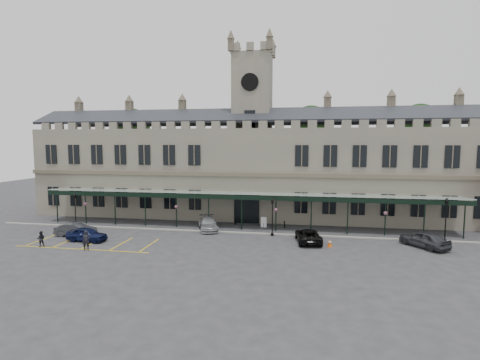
% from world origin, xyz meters
% --- Properties ---
extents(ground, '(140.00, 140.00, 0.00)m').
position_xyz_m(ground, '(0.00, 0.00, 0.00)').
color(ground, '#2E2E31').
extents(station_building, '(60.00, 10.36, 17.30)m').
position_xyz_m(station_building, '(0.00, 15.91, 6.47)').
color(station_building, '#6A6558').
rests_on(station_building, ground).
extents(clock_tower, '(5.60, 5.60, 24.80)m').
position_xyz_m(clock_tower, '(0.00, 16.00, 13.11)').
color(clock_tower, '#6A6558').
rests_on(clock_tower, ground).
extents(canopy, '(50.00, 4.10, 4.30)m').
position_xyz_m(canopy, '(0.00, 7.46, 2.40)').
color(canopy, '#8C9E93').
rests_on(canopy, ground).
extents(kerb, '(60.00, 0.40, 0.12)m').
position_xyz_m(kerb, '(0.00, 5.50, 0.06)').
color(kerb, gray).
rests_on(kerb, ground).
extents(parking_markings, '(16.00, 6.00, 0.01)m').
position_xyz_m(parking_markings, '(-14.00, -1.50, 0.00)').
color(parking_markings, gold).
rests_on(parking_markings, ground).
extents(tree_behind_left, '(6.00, 6.00, 16.00)m').
position_xyz_m(tree_behind_left, '(-22.00, 25.00, 12.81)').
color(tree_behind_left, '#332314').
rests_on(tree_behind_left, ground).
extents(tree_behind_mid, '(6.00, 6.00, 16.00)m').
position_xyz_m(tree_behind_mid, '(8.00, 25.00, 12.81)').
color(tree_behind_mid, '#332314').
rests_on(tree_behind_mid, ground).
extents(tree_behind_right, '(6.00, 6.00, 16.00)m').
position_xyz_m(tree_behind_right, '(24.00, 25.00, 12.81)').
color(tree_behind_right, '#332314').
rests_on(tree_behind_right, ground).
extents(lamp_post_left, '(0.39, 0.39, 4.15)m').
position_xyz_m(lamp_post_left, '(-20.25, 5.41, 2.46)').
color(lamp_post_left, black).
rests_on(lamp_post_left, ground).
extents(lamp_post_mid, '(0.40, 0.40, 4.23)m').
position_xyz_m(lamp_post_mid, '(3.78, 4.94, 2.51)').
color(lamp_post_mid, black).
rests_on(lamp_post_mid, ground).
extents(lamp_post_right, '(0.44, 0.44, 4.63)m').
position_xyz_m(lamp_post_right, '(21.54, 5.43, 2.74)').
color(lamp_post_right, black).
rests_on(lamp_post_right, ground).
extents(traffic_cone, '(0.48, 0.48, 0.76)m').
position_xyz_m(traffic_cone, '(9.73, 1.57, 0.37)').
color(traffic_cone, '#DE4E07').
rests_on(traffic_cone, ground).
extents(sign_board, '(0.73, 0.20, 1.25)m').
position_xyz_m(sign_board, '(2.40, 8.90, 0.61)').
color(sign_board, black).
rests_on(sign_board, ground).
extents(bollard_left, '(0.15, 0.15, 0.82)m').
position_xyz_m(bollard_left, '(-1.28, 9.84, 0.41)').
color(bollard_left, black).
rests_on(bollard_left, ground).
extents(bollard_right, '(0.15, 0.15, 0.85)m').
position_xyz_m(bollard_right, '(4.90, 8.93, 0.42)').
color(bollard_right, black).
rests_on(bollard_right, ground).
extents(car_left_a, '(4.34, 2.03, 1.44)m').
position_xyz_m(car_left_a, '(-15.00, -0.60, 0.72)').
color(car_left_a, '#0C1338').
rests_on(car_left_a, ground).
extents(car_left_b, '(4.46, 1.85, 1.43)m').
position_xyz_m(car_left_b, '(-17.50, 1.25, 0.72)').
color(car_left_b, '#303136').
rests_on(car_left_b, ground).
extents(car_taxi, '(3.58, 5.32, 1.43)m').
position_xyz_m(car_taxi, '(-3.88, 6.43, 0.72)').
color(car_taxi, gray).
rests_on(car_taxi, ground).
extents(car_van, '(2.94, 5.24, 1.38)m').
position_xyz_m(car_van, '(7.66, 2.91, 0.69)').
color(car_van, black).
rests_on(car_van, ground).
extents(car_right_a, '(4.45, 5.08, 1.66)m').
position_xyz_m(car_right_a, '(18.81, 2.93, 0.83)').
color(car_right_a, '#303136').
rests_on(car_right_a, ground).
extents(person_a, '(0.82, 0.75, 1.87)m').
position_xyz_m(person_a, '(-13.20, -3.58, 0.94)').
color(person_a, black).
rests_on(person_a, ground).
extents(person_b, '(0.94, 0.86, 1.55)m').
position_xyz_m(person_b, '(-18.30, -3.23, 0.77)').
color(person_b, black).
rests_on(person_b, ground).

